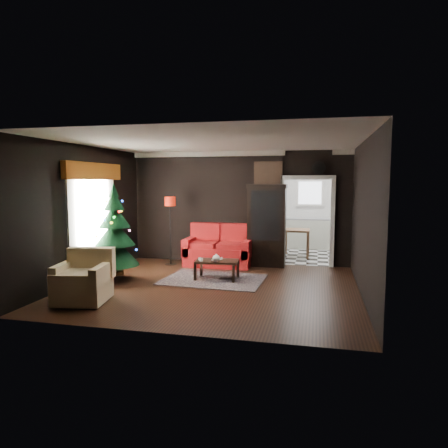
% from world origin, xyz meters
% --- Properties ---
extents(floor, '(5.50, 5.50, 0.00)m').
position_xyz_m(floor, '(0.00, 0.00, 0.00)').
color(floor, black).
rests_on(floor, ground).
extents(ceiling, '(5.50, 5.50, 0.00)m').
position_xyz_m(ceiling, '(0.00, 0.00, 2.80)').
color(ceiling, white).
rests_on(ceiling, ground).
extents(wall_back, '(5.50, 0.00, 5.50)m').
position_xyz_m(wall_back, '(0.00, 2.50, 1.40)').
color(wall_back, black).
rests_on(wall_back, ground).
extents(wall_front, '(5.50, 0.00, 5.50)m').
position_xyz_m(wall_front, '(0.00, -2.50, 1.40)').
color(wall_front, black).
rests_on(wall_front, ground).
extents(wall_left, '(0.00, 5.50, 5.50)m').
position_xyz_m(wall_left, '(-2.75, 0.00, 1.40)').
color(wall_left, black).
rests_on(wall_left, ground).
extents(wall_right, '(0.00, 5.50, 5.50)m').
position_xyz_m(wall_right, '(2.75, 0.00, 1.40)').
color(wall_right, black).
rests_on(wall_right, ground).
extents(doorway, '(1.10, 0.10, 2.10)m').
position_xyz_m(doorway, '(1.70, 2.50, 1.05)').
color(doorway, silver).
rests_on(doorway, ground).
extents(left_window, '(0.05, 1.60, 1.40)m').
position_xyz_m(left_window, '(-2.71, 0.20, 1.45)').
color(left_window, white).
rests_on(left_window, wall_left).
extents(valance, '(0.12, 2.10, 0.35)m').
position_xyz_m(valance, '(-2.63, 0.20, 2.27)').
color(valance, brown).
rests_on(valance, wall_left).
extents(kitchen_floor, '(3.00, 3.00, 0.00)m').
position_xyz_m(kitchen_floor, '(1.70, 4.00, 0.00)').
color(kitchen_floor, silver).
rests_on(kitchen_floor, ground).
extents(kitchen_window, '(0.70, 0.06, 0.70)m').
position_xyz_m(kitchen_window, '(1.70, 5.45, 1.70)').
color(kitchen_window, white).
rests_on(kitchen_window, ground).
extents(rug, '(2.14, 1.60, 0.01)m').
position_xyz_m(rug, '(-0.15, 0.59, 0.01)').
color(rug, '#483644').
rests_on(rug, ground).
extents(loveseat, '(1.70, 0.90, 1.00)m').
position_xyz_m(loveseat, '(-0.40, 2.05, 0.50)').
color(loveseat, maroon).
rests_on(loveseat, ground).
extents(curio_cabinet, '(0.90, 0.45, 1.90)m').
position_xyz_m(curio_cabinet, '(0.75, 2.27, 0.95)').
color(curio_cabinet, black).
rests_on(curio_cabinet, ground).
extents(floor_lamp, '(0.33, 0.33, 1.71)m').
position_xyz_m(floor_lamp, '(-1.59, 1.90, 0.83)').
color(floor_lamp, black).
rests_on(floor_lamp, ground).
extents(christmas_tree, '(1.16, 1.16, 1.85)m').
position_xyz_m(christmas_tree, '(-2.12, 0.08, 1.05)').
color(christmas_tree, black).
rests_on(christmas_tree, ground).
extents(armchair, '(0.99, 0.99, 0.87)m').
position_xyz_m(armchair, '(-1.92, -1.48, 0.46)').
color(armchair, '#D4BA7F').
rests_on(armchair, ground).
extents(coffee_table, '(0.92, 0.59, 0.40)m').
position_xyz_m(coffee_table, '(-0.09, 0.63, 0.21)').
color(coffee_table, black).
rests_on(coffee_table, rug).
extents(teapot, '(0.18, 0.18, 0.17)m').
position_xyz_m(teapot, '(-0.05, 0.42, 0.49)').
color(teapot, beige).
rests_on(teapot, coffee_table).
extents(cup_a, '(0.08, 0.08, 0.06)m').
position_xyz_m(cup_a, '(-0.45, 0.56, 0.44)').
color(cup_a, white).
rests_on(cup_a, coffee_table).
extents(cup_b, '(0.08, 0.08, 0.06)m').
position_xyz_m(cup_b, '(-0.39, 0.48, 0.44)').
color(cup_b, white).
rests_on(cup_b, coffee_table).
extents(book, '(0.18, 0.05, 0.24)m').
position_xyz_m(book, '(-0.19, 0.68, 0.53)').
color(book, '#957261').
rests_on(book, coffee_table).
extents(wall_clock, '(0.32, 0.32, 0.06)m').
position_xyz_m(wall_clock, '(1.95, 2.45, 2.38)').
color(wall_clock, silver).
rests_on(wall_clock, wall_back).
extents(painting, '(0.62, 0.05, 0.52)m').
position_xyz_m(painting, '(0.75, 2.46, 2.25)').
color(painting, '#A46640').
rests_on(painting, wall_back).
extents(kitchen_counter, '(1.80, 0.60, 0.90)m').
position_xyz_m(kitchen_counter, '(1.70, 5.20, 0.45)').
color(kitchen_counter, beige).
rests_on(kitchen_counter, ground).
extents(kitchen_table, '(0.70, 0.70, 0.75)m').
position_xyz_m(kitchen_table, '(1.40, 3.70, 0.38)').
color(kitchen_table, '#523920').
rests_on(kitchen_table, ground).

